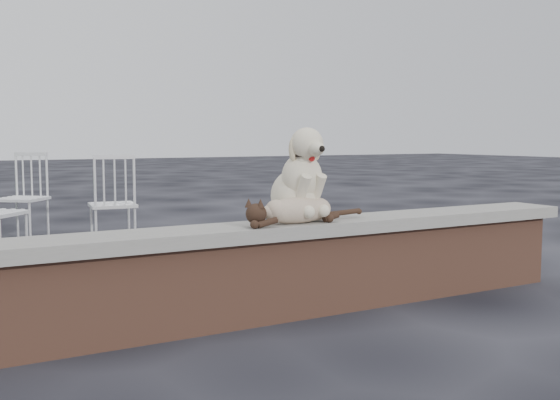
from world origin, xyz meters
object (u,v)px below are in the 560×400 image
cat (297,209)px  chair_b (23,197)px  dog (296,173)px  chair_c (113,203)px

cat → chair_b: 4.08m
cat → chair_b: size_ratio=1.13×
dog → chair_c: bearing=96.4°
cat → chair_c: (-0.37, 2.85, -0.20)m
cat → chair_c: bearing=94.4°
chair_b → cat: bearing=-36.5°
cat → chair_b: (-1.03, 3.94, -0.20)m
dog → cat: 0.27m
cat → chair_c: 2.88m
cat → chair_b: bearing=101.7°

